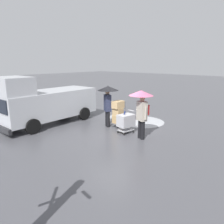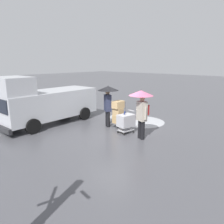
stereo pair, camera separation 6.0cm
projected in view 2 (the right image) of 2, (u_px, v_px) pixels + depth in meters
The scene contains 8 objects.
ground_plane at pixel (114, 131), 10.41m from camera, with size 90.00×90.00×0.00m, color #4C4C51.
slush_patch_near_cluster at pixel (142, 122), 11.96m from camera, with size 2.47×2.47×0.01m, color #ADAFB5.
slush_patch_under_van at pixel (124, 117), 12.95m from camera, with size 1.80×1.80×0.01m, color #ADAFB5.
cargo_van_parked_right at pixel (45, 102), 11.35m from camera, with size 2.31×5.39×2.60m.
shopping_cart_vendor at pixel (126, 121), 10.00m from camera, with size 0.67×0.89×1.04m.
hand_dolly_boxes at pixel (118, 112), 10.81m from camera, with size 0.53×0.71×1.36m.
pedestrian_pink_side at pixel (142, 103), 9.04m from camera, with size 1.04×1.04×2.15m.
pedestrian_black_side at pixel (108, 96), 10.69m from camera, with size 1.04×1.04×2.15m.
Camera 2 is at (-6.56, 7.43, 3.30)m, focal length 34.26 mm.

